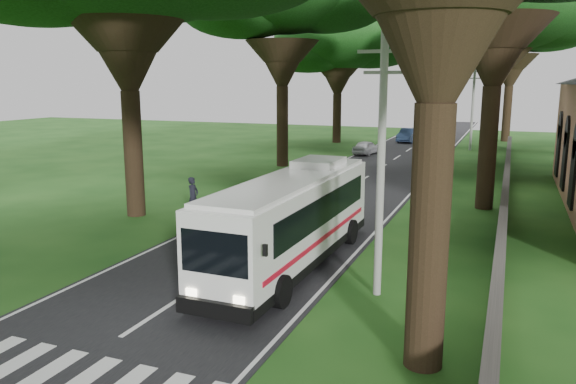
{
  "coord_description": "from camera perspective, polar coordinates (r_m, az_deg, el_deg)",
  "views": [
    {
      "loc": [
        9.04,
        -10.47,
        6.56
      ],
      "look_at": [
        0.93,
        9.95,
        2.2
      ],
      "focal_mm": 35.0,
      "sensor_mm": 36.0,
      "label": 1
    }
  ],
  "objects": [
    {
      "name": "tree_l_midb",
      "position": [
        44.11,
        -0.6,
        18.89
      ],
      "size": [
        12.77,
        12.77,
        15.37
      ],
      "color": "black",
      "rests_on": "ground"
    },
    {
      "name": "pole_mid",
      "position": [
        36.72,
        16.2,
        7.07
      ],
      "size": [
        1.6,
        0.24,
        8.0
      ],
      "color": "gray",
      "rests_on": "ground"
    },
    {
      "name": "distant_car_c",
      "position": [
        72.85,
        15.18,
        6.21
      ],
      "size": [
        3.06,
        4.88,
        1.32
      ],
      "primitive_type": "imported",
      "rotation": [
        0.0,
        0.0,
        3.43
      ],
      "color": "#9D2916",
      "rests_on": "road"
    },
    {
      "name": "pole_near",
      "position": [
        17.01,
        9.44,
        3.03
      ],
      "size": [
        1.6,
        0.24,
        8.0
      ],
      "color": "gray",
      "rests_on": "ground"
    },
    {
      "name": "tree_l_far",
      "position": [
        61.17,
        5.12,
        14.82
      ],
      "size": [
        13.78,
        13.78,
        13.49
      ],
      "color": "black",
      "rests_on": "ground"
    },
    {
      "name": "tree_r_midb",
      "position": [
        48.77,
        20.62,
        16.62
      ],
      "size": [
        14.5,
        14.5,
        14.93
      ],
      "color": "black",
      "rests_on": "ground"
    },
    {
      "name": "pedestrian",
      "position": [
        27.94,
        -9.61,
        -0.47
      ],
      "size": [
        0.49,
        0.73,
        1.95
      ],
      "primitive_type": "imported",
      "rotation": [
        0.0,
        0.0,
        1.54
      ],
      "color": "black",
      "rests_on": "ground"
    },
    {
      "name": "ground",
      "position": [
        15.31,
        -17.86,
        -14.72
      ],
      "size": [
        140.0,
        140.0,
        0.0
      ],
      "primitive_type": "plane",
      "color": "#164112",
      "rests_on": "ground"
    },
    {
      "name": "distant_car_a",
      "position": [
        51.32,
        7.97,
        4.51
      ],
      "size": [
        2.04,
        3.85,
        1.25
      ],
      "primitive_type": "imported",
      "rotation": [
        0.0,
        0.0,
        2.98
      ],
      "color": "#B5B5BA",
      "rests_on": "road"
    },
    {
      "name": "tree_r_far",
      "position": [
        66.7,
        21.92,
        15.25
      ],
      "size": [
        13.65,
        13.65,
        15.21
      ],
      "color": "black",
      "rests_on": "ground"
    },
    {
      "name": "distant_car_b",
      "position": [
        62.66,
        12.1,
        5.67
      ],
      "size": [
        1.87,
        4.56,
        1.47
      ],
      "primitive_type": "imported",
      "rotation": [
        0.0,
        0.0,
        -0.07
      ],
      "color": "navy",
      "rests_on": "road"
    },
    {
      "name": "property_wall",
      "position": [
        34.98,
        21.26,
        0.64
      ],
      "size": [
        0.35,
        50.0,
        1.2
      ],
      "primitive_type": "cube",
      "color": "#383533",
      "rests_on": "ground"
    },
    {
      "name": "pole_far",
      "position": [
        56.63,
        18.25,
        8.26
      ],
      "size": [
        1.6,
        0.24,
        8.0
      ],
      "color": "gray",
      "rests_on": "ground"
    },
    {
      "name": "road",
      "position": [
        37.18,
        7.24,
        0.99
      ],
      "size": [
        8.0,
        120.0,
        0.04
      ],
      "primitive_type": "cube",
      "color": "black",
      "rests_on": "ground"
    },
    {
      "name": "coach_bus",
      "position": [
        20.0,
        0.52,
        -2.67
      ],
      "size": [
        2.76,
        11.11,
        3.26
      ],
      "rotation": [
        0.0,
        0.0,
        -0.02
      ],
      "color": "white",
      "rests_on": "ground"
    }
  ]
}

